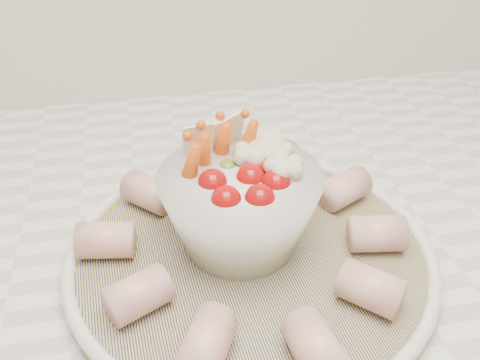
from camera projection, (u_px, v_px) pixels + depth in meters
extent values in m
cube|color=silver|center=(249.00, 230.00, 0.56)|extent=(2.04, 0.62, 0.04)
cylinder|color=navy|center=(250.00, 257.00, 0.48)|extent=(0.35, 0.35, 0.01)
torus|color=silver|center=(250.00, 251.00, 0.48)|extent=(0.33, 0.33, 0.01)
sphere|color=#980A09|center=(226.00, 201.00, 0.42)|extent=(0.03, 0.03, 0.03)
sphere|color=#980A09|center=(260.00, 199.00, 0.42)|extent=(0.03, 0.03, 0.03)
sphere|color=#980A09|center=(276.00, 184.00, 0.44)|extent=(0.03, 0.03, 0.03)
sphere|color=#980A09|center=(213.00, 184.00, 0.44)|extent=(0.03, 0.03, 0.03)
sphere|color=#980A09|center=(251.00, 179.00, 0.45)|extent=(0.03, 0.03, 0.03)
sphere|color=#980A09|center=(270.00, 169.00, 0.46)|extent=(0.03, 0.03, 0.03)
sphere|color=#547226|center=(228.00, 170.00, 0.47)|extent=(0.02, 0.02, 0.02)
cone|color=#D25113|center=(204.00, 157.00, 0.46)|extent=(0.02, 0.04, 0.06)
cone|color=#D25113|center=(223.00, 147.00, 0.47)|extent=(0.03, 0.04, 0.06)
cone|color=#D25113|center=(247.00, 145.00, 0.48)|extent=(0.03, 0.04, 0.06)
cone|color=#D25113|center=(191.00, 169.00, 0.44)|extent=(0.03, 0.04, 0.06)
sphere|color=beige|center=(274.00, 159.00, 0.47)|extent=(0.03, 0.03, 0.03)
sphere|color=beige|center=(284.00, 174.00, 0.45)|extent=(0.03, 0.03, 0.03)
sphere|color=beige|center=(267.00, 147.00, 0.49)|extent=(0.03, 0.03, 0.03)
sphere|color=beige|center=(252.00, 161.00, 0.47)|extent=(0.03, 0.03, 0.03)
cube|color=beige|center=(204.00, 144.00, 0.48)|extent=(0.04, 0.02, 0.04)
cube|color=beige|center=(227.00, 137.00, 0.49)|extent=(0.04, 0.03, 0.04)
cylinder|color=#B95454|center=(377.00, 234.00, 0.47)|extent=(0.05, 0.04, 0.03)
cylinder|color=#B95454|center=(344.00, 188.00, 0.53)|extent=(0.06, 0.05, 0.03)
cylinder|color=#B95454|center=(281.00, 163.00, 0.57)|extent=(0.05, 0.06, 0.03)
cylinder|color=#B95454|center=(212.00, 171.00, 0.56)|extent=(0.04, 0.05, 0.03)
cylinder|color=#B95454|center=(149.00, 193.00, 0.53)|extent=(0.06, 0.06, 0.03)
cylinder|color=#B95454|center=(106.00, 240.00, 0.47)|extent=(0.05, 0.04, 0.03)
cylinder|color=#B95454|center=(138.00, 295.00, 0.41)|extent=(0.06, 0.05, 0.03)
cylinder|color=#B95454|center=(207.00, 343.00, 0.38)|extent=(0.05, 0.06, 0.03)
cylinder|color=#B95454|center=(316.00, 348.00, 0.37)|extent=(0.04, 0.05, 0.03)
cylinder|color=#B95454|center=(371.00, 289.00, 0.42)|extent=(0.06, 0.06, 0.03)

